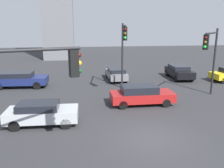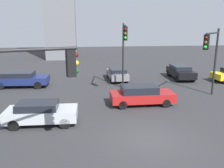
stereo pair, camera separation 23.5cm
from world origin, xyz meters
name	(u,v)px [view 2 (the right image)]	position (x,y,z in m)	size (l,w,h in m)	color
ground_plane	(150,139)	(0.00, 0.00, 0.00)	(107.78, 107.78, 0.00)	#2D2D30
traffic_light_0	(17,84)	(-5.51, -2.29, 3.59)	(4.09, 1.38, 4.98)	black
traffic_light_1	(124,44)	(0.13, 8.46, 4.11)	(0.70, 3.66, 5.73)	black
traffic_light_2	(212,50)	(6.11, 5.70, 3.79)	(2.71, 3.02, 5.33)	black
car_0	(41,112)	(-5.70, 2.59, 0.71)	(4.06, 1.83, 1.33)	#ADB2B7
car_2	(141,95)	(0.84, 5.25, 0.74)	(4.48, 1.85, 1.41)	maroon
car_3	(117,74)	(0.32, 13.25, 0.68)	(1.82, 4.12, 1.26)	slate
car_5	(21,79)	(-8.90, 11.60, 0.76)	(4.90, 2.21, 1.41)	navy
car_8	(180,72)	(7.11, 13.07, 0.77)	(2.10, 4.49, 1.40)	black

